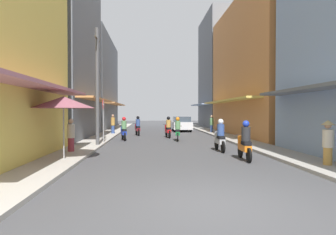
{
  "coord_description": "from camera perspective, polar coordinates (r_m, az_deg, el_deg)",
  "views": [
    {
      "loc": [
        -1.23,
        -5.78,
        1.9
      ],
      "look_at": [
        0.3,
        16.99,
        1.46
      ],
      "focal_mm": 30.41,
      "sensor_mm": 36.0,
      "label": 1
    }
  ],
  "objects": [
    {
      "name": "ground_plane",
      "position": [
        20.92,
        -0.46,
        -4.12
      ],
      "size": [
        83.67,
        83.67,
        0.0
      ],
      "primitive_type": "plane",
      "color": "#424244"
    },
    {
      "name": "sidewalk_left",
      "position": [
        21.16,
        -13.09,
        -3.93
      ],
      "size": [
        1.68,
        46.03,
        0.12
      ],
      "primitive_type": "cube",
      "color": "#ADA89E",
      "rests_on": "ground"
    },
    {
      "name": "sidewalk_right",
      "position": [
        21.69,
        11.86,
        -3.8
      ],
      "size": [
        1.68,
        46.03,
        0.12
      ],
      "primitive_type": "cube",
      "color": "#9E9991",
      "rests_on": "ground"
    },
    {
      "name": "building_left_mid",
      "position": [
        23.13,
        -23.07,
        18.08
      ],
      "size": [
        7.05,
        9.45,
        17.39
      ],
      "color": "slate",
      "rests_on": "ground"
    },
    {
      "name": "building_left_far",
      "position": [
        33.54,
        -16.37,
        6.45
      ],
      "size": [
        7.05,
        12.86,
        10.12
      ],
      "color": "slate",
      "rests_on": "ground"
    },
    {
      "name": "building_right_mid",
      "position": [
        24.69,
        19.56,
        9.09
      ],
      "size": [
        7.05,
        13.93,
        10.73
      ],
      "color": "#D88C4C",
      "rests_on": "ground"
    },
    {
      "name": "building_right_far",
      "position": [
        35.72,
        12.08,
        8.81
      ],
      "size": [
        7.05,
        8.6,
        13.43
      ],
      "color": "slate",
      "rests_on": "ground"
    },
    {
      "name": "motorbike_green",
      "position": [
        18.84,
        1.96,
        -2.55
      ],
      "size": [
        0.55,
        1.81,
        1.58
      ],
      "color": "black",
      "rests_on": "ground"
    },
    {
      "name": "motorbike_orange",
      "position": [
        11.65,
        15.11,
        -4.85
      ],
      "size": [
        0.55,
        1.81,
        1.58
      ],
      "color": "black",
      "rests_on": "ground"
    },
    {
      "name": "motorbike_maroon",
      "position": [
        23.25,
        -6.12,
        -1.86
      ],
      "size": [
        0.61,
        1.79,
        1.58
      ],
      "color": "black",
      "rests_on": "ground"
    },
    {
      "name": "motorbike_blue",
      "position": [
        19.44,
        -8.88,
        -2.45
      ],
      "size": [
        0.63,
        1.79,
        1.58
      ],
      "color": "black",
      "rests_on": "ground"
    },
    {
      "name": "motorbike_red",
      "position": [
        21.07,
        -0.0,
        -2.16
      ],
      "size": [
        0.55,
        1.81,
        1.58
      ],
      "color": "black",
      "rests_on": "ground"
    },
    {
      "name": "motorbike_silver",
      "position": [
        14.0,
        10.34,
        -3.83
      ],
      "size": [
        0.55,
        1.81,
        1.58
      ],
      "color": "black",
      "rests_on": "ground"
    },
    {
      "name": "parked_car",
      "position": [
        28.31,
        2.72,
        -1.26
      ],
      "size": [
        1.81,
        4.12,
        1.45
      ],
      "color": "silver",
      "rests_on": "ground"
    },
    {
      "name": "pedestrian_foreground",
      "position": [
        11.02,
        29.39,
        -4.16
      ],
      "size": [
        0.44,
        0.44,
        1.63
      ],
      "color": "#BF8C3F",
      "rests_on": "ground"
    },
    {
      "name": "pedestrian_midway",
      "position": [
        24.23,
        -10.99,
        -1.4
      ],
      "size": [
        0.34,
        0.34,
        1.7
      ],
      "color": "#334C8C",
      "rests_on": "ground"
    },
    {
      "name": "pedestrian_crossing",
      "position": [
        13.63,
        -18.87,
        -3.62
      ],
      "size": [
        0.34,
        0.34,
        1.6
      ],
      "color": "#99333F",
      "rests_on": "ground"
    },
    {
      "name": "pedestrian_far",
      "position": [
        25.55,
        8.75,
        -1.37
      ],
      "size": [
        0.34,
        0.34,
        1.62
      ],
      "color": "#334C8C",
      "rests_on": "ground"
    },
    {
      "name": "vendor_umbrella",
      "position": [
        11.59,
        -20.21,
        2.87
      ],
      "size": [
        2.37,
        2.37,
        2.5
      ],
      "color": "#99999E",
      "rests_on": "ground"
    },
    {
      "name": "utility_pole",
      "position": [
        16.02,
        -13.98,
        6.11
      ],
      "size": [
        0.2,
        1.2,
        6.47
      ],
      "color": "#4C4C4F",
      "rests_on": "ground"
    },
    {
      "name": "street_sign_no_entry",
      "position": [
        17.31,
        -12.83,
        0.46
      ],
      "size": [
        0.07,
        0.6,
        2.65
      ],
      "color": "gray",
      "rests_on": "ground"
    }
  ]
}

